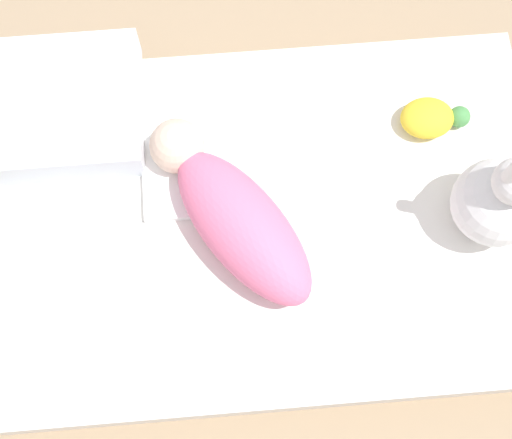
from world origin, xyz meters
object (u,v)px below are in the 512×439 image
(pillow, at_px, (63,108))
(bunny_plush, at_px, (499,200))
(swaddled_baby, at_px, (232,213))
(turtle_plush, at_px, (432,118))

(pillow, relative_size, bunny_plush, 1.10)
(swaddled_baby, height_order, turtle_plush, swaddled_baby)
(bunny_plush, height_order, turtle_plush, bunny_plush)
(swaddled_baby, relative_size, pillow, 1.35)
(swaddled_baby, distance_m, pillow, 0.50)
(pillow, distance_m, bunny_plush, 1.06)
(pillow, bearing_deg, bunny_plush, -19.16)
(swaddled_baby, relative_size, bunny_plush, 1.48)
(swaddled_baby, distance_m, bunny_plush, 0.61)
(swaddled_baby, bearing_deg, pillow, 18.34)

